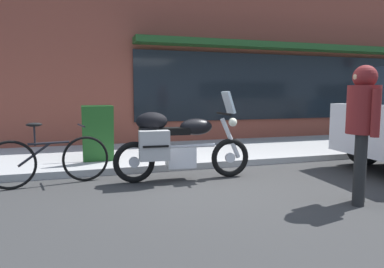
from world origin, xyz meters
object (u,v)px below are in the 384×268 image
Objects in this scene: touring_motorcycle at (176,143)px; sandwich_board_sign at (98,134)px; parked_bicycle at (49,160)px; pedestrian_walking at (363,118)px.

touring_motorcycle is 1.76m from sandwich_board_sign.
parked_bicycle is 1.69× the size of sandwich_board_sign.
parked_bicycle is 4.32m from pedestrian_walking.
touring_motorcycle is at bearing 135.44° from pedestrian_walking.
pedestrian_walking is 4.36m from sandwich_board_sign.
pedestrian_walking is (1.84, -1.82, 0.46)m from touring_motorcycle.
touring_motorcycle is 1.29× the size of pedestrian_walking.
parked_bicycle is 1.34m from sandwich_board_sign.
pedestrian_walking reaches higher than touring_motorcycle.
parked_bicycle is at bearing 170.98° from touring_motorcycle.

